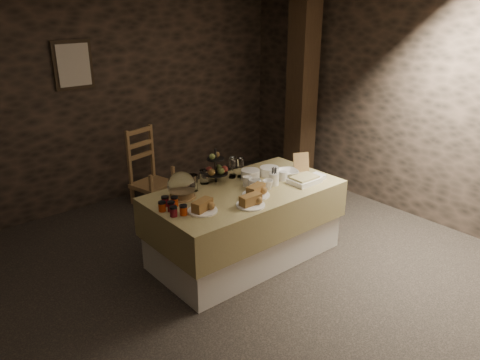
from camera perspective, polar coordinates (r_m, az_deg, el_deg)
ground_plane at (r=4.37m, az=-2.56°, el=-12.97°), size 5.50×5.00×0.01m
room_shell at (r=3.72m, az=-2.96°, el=7.35°), size 5.52×5.02×2.60m
buffet_table at (r=4.63m, az=0.60°, el=-4.72°), size 1.87×0.99×0.74m
chair at (r=6.04m, az=-11.02°, el=1.23°), size 0.53×0.52×0.74m
timber_column at (r=6.35m, az=7.55°, el=10.64°), size 0.30×0.30×2.60m
framed_picture at (r=5.76m, az=-19.67°, el=13.07°), size 0.45×0.04×0.55m
plate_stack_a at (r=4.73m, az=1.27°, el=0.67°), size 0.19×0.19×0.10m
plate_stack_b at (r=4.85m, az=3.60°, el=1.08°), size 0.20×0.20×0.08m
cutlery_holder at (r=4.59m, az=4.16°, el=0.10°), size 0.10×0.10×0.12m
cup_a at (r=4.47m, az=1.80°, el=-0.54°), size 0.14×0.14×0.10m
cup_b at (r=4.48m, az=3.41°, el=-0.58°), size 0.11×0.11×0.09m
mug_c at (r=4.56m, az=0.90°, el=-0.15°), size 0.09×0.09×0.09m
mug_d at (r=4.73m, az=5.28°, el=0.51°), size 0.08×0.08×0.09m
bowl at (r=4.86m, az=5.74°, el=0.87°), size 0.30×0.30×0.06m
cake_dome at (r=4.31m, az=-7.15°, el=-0.85°), size 0.26×0.26×0.26m
fruit_stand at (r=4.63m, az=-2.88°, el=1.32°), size 0.24×0.24×0.34m
bread_platter_left at (r=4.03m, az=-4.60°, el=-3.33°), size 0.26×0.26×0.11m
bread_platter_center at (r=4.13m, az=1.30°, el=-2.66°), size 0.26×0.26×0.11m
bread_platter_right at (r=4.34m, az=1.95°, el=-1.44°), size 0.26×0.26×0.11m
jam_jars at (r=4.07m, az=-8.33°, el=-3.26°), size 0.20×0.32×0.07m
tart_dish at (r=4.68m, az=7.86°, el=0.02°), size 0.30×0.22×0.07m
square_dish at (r=4.81m, az=9.34°, el=0.40°), size 0.14×0.14×0.04m
menu_frame at (r=4.98m, az=7.47°, el=2.08°), size 0.18×0.13×0.22m
storage_jar_a at (r=4.45m, az=-5.80°, el=-0.35°), size 0.10×0.10×0.16m
storage_jar_b at (r=4.63m, az=-4.38°, el=0.40°), size 0.09×0.09×0.14m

